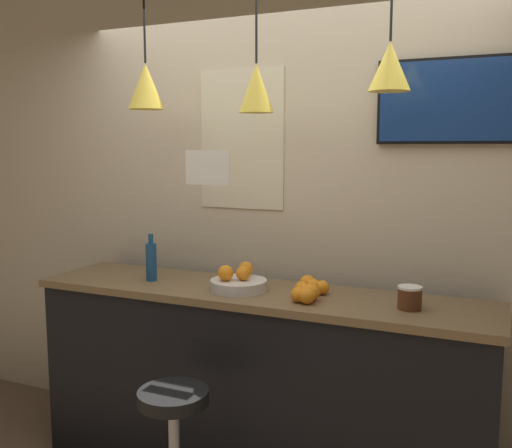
{
  "coord_description": "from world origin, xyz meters",
  "views": [
    {
      "loc": [
        1.18,
        -2.09,
        1.76
      ],
      "look_at": [
        0.0,
        0.57,
        1.37
      ],
      "focal_mm": 40.0,
      "sensor_mm": 36.0,
      "label": 1
    }
  ],
  "objects_px": {
    "fruit_bowl": "(238,282)",
    "spread_jar": "(410,298)",
    "bar_stool": "(174,440)",
    "mounted_tv": "(446,101)",
    "juice_bottle": "(151,261)"
  },
  "relations": [
    {
      "from": "bar_stool",
      "to": "fruit_bowl",
      "type": "relative_size",
      "value": 2.26
    },
    {
      "from": "bar_stool",
      "to": "fruit_bowl",
      "type": "distance_m",
      "value": 0.83
    },
    {
      "from": "juice_bottle",
      "to": "bar_stool",
      "type": "bearing_deg",
      "value": -49.01
    },
    {
      "from": "spread_jar",
      "to": "mounted_tv",
      "type": "bearing_deg",
      "value": 76.99
    },
    {
      "from": "bar_stool",
      "to": "mounted_tv",
      "type": "height_order",
      "value": "mounted_tv"
    },
    {
      "from": "juice_bottle",
      "to": "mounted_tv",
      "type": "relative_size",
      "value": 0.39
    },
    {
      "from": "bar_stool",
      "to": "spread_jar",
      "type": "bearing_deg",
      "value": 29.31
    },
    {
      "from": "bar_stool",
      "to": "juice_bottle",
      "type": "height_order",
      "value": "juice_bottle"
    },
    {
      "from": "juice_bottle",
      "to": "spread_jar",
      "type": "height_order",
      "value": "juice_bottle"
    },
    {
      "from": "fruit_bowl",
      "to": "spread_jar",
      "type": "relative_size",
      "value": 2.65
    },
    {
      "from": "juice_bottle",
      "to": "mounted_tv",
      "type": "height_order",
      "value": "mounted_tv"
    },
    {
      "from": "bar_stool",
      "to": "mounted_tv",
      "type": "relative_size",
      "value": 0.99
    },
    {
      "from": "mounted_tv",
      "to": "spread_jar",
      "type": "bearing_deg",
      "value": -103.01
    },
    {
      "from": "spread_jar",
      "to": "mounted_tv",
      "type": "relative_size",
      "value": 0.17
    },
    {
      "from": "fruit_bowl",
      "to": "mounted_tv",
      "type": "bearing_deg",
      "value": 21.03
    }
  ]
}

